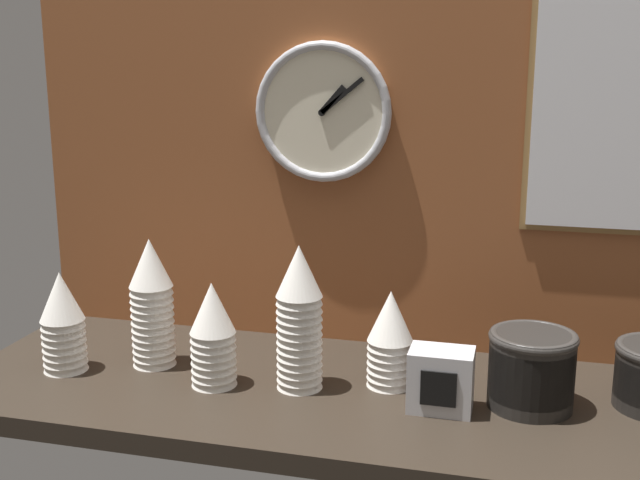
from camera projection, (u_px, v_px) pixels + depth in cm
name	position (u px, v px, depth cm)	size (l,w,h in cm)	color
ground_plane	(363.00, 398.00, 153.96)	(160.00, 56.00, 4.00)	black
wall_tiled_back	(392.00, 103.00, 166.37)	(160.00, 3.00, 105.00)	brown
cup_stack_center_left	(213.00, 334.00, 153.11)	(8.86, 8.86, 20.53)	white
cup_stack_far_left	(63.00, 322.00, 160.30)	(8.86, 8.86, 20.53)	white
cup_stack_center_right	(390.00, 339.00, 152.98)	(8.86, 8.86, 19.01)	white
cup_stack_left	(152.00, 303.00, 162.53)	(8.86, 8.86, 26.60)	white
cup_stack_center	(299.00, 318.00, 151.05)	(8.86, 8.86, 28.12)	white
bowl_stack_right	(532.00, 368.00, 144.28)	(15.88, 15.88, 14.16)	black
wall_clock	(323.00, 112.00, 167.41)	(29.33, 2.70, 29.33)	beige
menu_board	(633.00, 91.00, 152.22)	(38.93, 1.32, 55.83)	olive
napkin_dispenser	(441.00, 380.00, 143.39)	(11.43, 8.25, 11.30)	#B7B7BC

